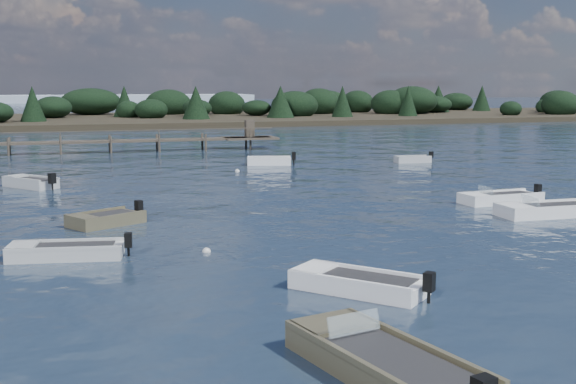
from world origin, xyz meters
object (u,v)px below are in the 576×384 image
object	(u,v)px
dinghy_mid_grey	(66,254)
tender_far_white	(269,163)
dinghy_extra_b	(358,286)
dinghy_extra_a	(106,221)
tender_far_grey_b	(413,161)
tender_far_grey	(31,184)
dinghy_mid_white_a	(550,212)
dinghy_near_olive	(384,368)
dinghy_mid_white_b	(500,200)

from	to	relation	value
dinghy_mid_grey	tender_far_white	bearing A→B (deg)	60.24
dinghy_extra_b	tender_far_white	bearing A→B (deg)	78.46
tender_far_white	dinghy_extra_b	world-z (taller)	tender_far_white
tender_far_white	dinghy_extra_b	bearing A→B (deg)	-101.54
dinghy_extra_a	tender_far_grey_b	xyz separation A→B (m)	(24.54, 18.74, -0.00)
dinghy_extra_b	tender_far_grey	size ratio (longest dim) A/B	1.10
dinghy_mid_white_a	dinghy_near_olive	xyz separation A→B (m)	(-15.40, -14.81, 0.01)
dinghy_mid_grey	dinghy_mid_white_b	world-z (taller)	dinghy_mid_white_b
dinghy_mid_white_a	tender_far_grey	xyz separation A→B (m)	(-23.57, 17.16, 0.02)
dinghy_mid_white_b	tender_far_white	bearing A→B (deg)	107.71
tender_far_white	dinghy_near_olive	bearing A→B (deg)	-102.54
dinghy_mid_white_a	dinghy_mid_white_b	size ratio (longest dim) A/B	1.14
dinghy_mid_white_a	tender_far_white	distance (m)	25.39
tender_far_white	dinghy_extra_b	size ratio (longest dim) A/B	0.93
dinghy_mid_white_a	dinghy_extra_a	bearing A→B (deg)	168.74
tender_far_white	dinghy_mid_white_b	distance (m)	21.64
dinghy_mid_white_a	dinghy_extra_b	distance (m)	16.11
dinghy_extra_b	tender_far_grey	world-z (taller)	tender_far_grey
dinghy_extra_a	dinghy_extra_b	xyz separation A→B (m)	(6.54, -12.82, 0.00)
dinghy_near_olive	dinghy_extra_b	xyz separation A→B (m)	(1.93, 5.96, -0.02)
dinghy_mid_grey	tender_far_grey	bearing A→B (deg)	95.53
tender_far_grey_b	dinghy_extra_b	bearing A→B (deg)	-119.71
dinghy_mid_grey	dinghy_extra_b	size ratio (longest dim) A/B	1.08
dinghy_mid_white_a	dinghy_near_olive	world-z (taller)	dinghy_near_olive
dinghy_mid_grey	dinghy_mid_white_b	bearing A→B (deg)	14.85
dinghy_mid_grey	dinghy_near_olive	bearing A→B (deg)	-63.95
dinghy_mid_grey	tender_far_grey_b	bearing A→B (deg)	43.08
dinghy_mid_white_a	tender_far_grey_b	distance (m)	23.17
tender_far_grey	dinghy_near_olive	bearing A→B (deg)	-75.65
dinghy_mid_white_b	dinghy_mid_white_a	bearing A→B (deg)	-88.96
dinghy_extra_b	tender_far_grey_b	xyz separation A→B (m)	(18.01, 31.56, -0.00)
dinghy_extra_a	tender_far_grey_b	world-z (taller)	dinghy_extra_a
dinghy_mid_white_a	dinghy_mid_grey	bearing A→B (deg)	-175.13
dinghy_extra_a	dinghy_near_olive	size ratio (longest dim) A/B	0.63
dinghy_extra_a	dinghy_near_olive	distance (m)	19.34
tender_far_white	tender_far_grey_b	bearing A→B (deg)	-9.08
dinghy_near_olive	tender_far_grey	xyz separation A→B (m)	(-8.17, 31.96, 0.00)
dinghy_mid_grey	dinghy_mid_white_b	xyz separation A→B (m)	(21.66, 5.74, 0.00)
dinghy_near_olive	tender_far_grey_b	size ratio (longest dim) A/B	1.80
tender_far_white	dinghy_mid_white_b	xyz separation A→B (m)	(6.59, -20.62, -0.03)
dinghy_mid_white_b	tender_far_grey_b	world-z (taller)	dinghy_mid_white_b
dinghy_mid_white_b	tender_far_grey	xyz separation A→B (m)	(-23.50, 13.27, 0.03)
dinghy_mid_white_b	tender_far_grey_b	distance (m)	19.38
tender_far_grey_b	dinghy_mid_grey	bearing A→B (deg)	-136.92
tender_far_grey_b	tender_far_white	bearing A→B (deg)	170.92
dinghy_extra_b	tender_far_grey	xyz separation A→B (m)	(-10.11, 26.00, 0.02)
dinghy_extra_a	dinghy_extra_b	world-z (taller)	dinghy_extra_b
dinghy_mid_grey	tender_far_white	world-z (taller)	tender_far_white
dinghy_mid_white_a	dinghy_mid_grey	size ratio (longest dim) A/B	1.23
dinghy_near_olive	tender_far_grey_b	bearing A→B (deg)	62.02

